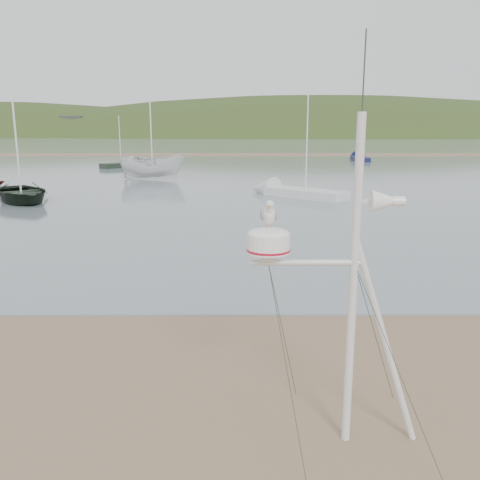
{
  "coord_description": "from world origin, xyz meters",
  "views": [
    {
      "loc": [
        2.53,
        -7.03,
        4.28
      ],
      "look_at": [
        2.55,
        1.0,
        2.48
      ],
      "focal_mm": 38.0,
      "sensor_mm": 36.0,
      "label": 1
    }
  ],
  "objects_px": {
    "sailboat_blue_far": "(358,158)",
    "boat_dark": "(18,155)",
    "sailboat_dark_mid": "(132,164)",
    "boat_white": "(152,146)",
    "sailboat_white_near": "(282,191)",
    "mast_rig": "(346,354)"
  },
  "relations": [
    {
      "from": "boat_dark",
      "to": "sailboat_dark_mid",
      "type": "distance_m",
      "value": 25.72
    },
    {
      "from": "mast_rig",
      "to": "sailboat_dark_mid",
      "type": "height_order",
      "value": "mast_rig"
    },
    {
      "from": "mast_rig",
      "to": "sailboat_dark_mid",
      "type": "distance_m",
      "value": 49.69
    },
    {
      "from": "mast_rig",
      "to": "boat_dark",
      "type": "distance_m",
      "value": 26.38
    },
    {
      "from": "sailboat_blue_far",
      "to": "sailboat_dark_mid",
      "type": "bearing_deg",
      "value": -156.73
    },
    {
      "from": "mast_rig",
      "to": "sailboat_white_near",
      "type": "xyz_separation_m",
      "value": [
        1.3,
        25.52,
        -1.0
      ]
    },
    {
      "from": "mast_rig",
      "to": "boat_white",
      "type": "height_order",
      "value": "mast_rig"
    },
    {
      "from": "mast_rig",
      "to": "boat_white",
      "type": "relative_size",
      "value": 1.02
    },
    {
      "from": "sailboat_dark_mid",
      "to": "boat_white",
      "type": "bearing_deg",
      "value": -71.53
    },
    {
      "from": "boat_dark",
      "to": "sailboat_dark_mid",
      "type": "height_order",
      "value": "boat_dark"
    },
    {
      "from": "sailboat_dark_mid",
      "to": "sailboat_blue_far",
      "type": "distance_m",
      "value": 28.94
    },
    {
      "from": "sailboat_blue_far",
      "to": "boat_dark",
      "type": "bearing_deg",
      "value": -126.8
    },
    {
      "from": "sailboat_dark_mid",
      "to": "sailboat_blue_far",
      "type": "relative_size",
      "value": 0.77
    },
    {
      "from": "sailboat_white_near",
      "to": "mast_rig",
      "type": "bearing_deg",
      "value": -92.92
    },
    {
      "from": "boat_dark",
      "to": "sailboat_dark_mid",
      "type": "relative_size",
      "value": 0.94
    },
    {
      "from": "mast_rig",
      "to": "sailboat_dark_mid",
      "type": "xyz_separation_m",
      "value": [
        -12.68,
        48.03,
        -1.0
      ]
    },
    {
      "from": "boat_dark",
      "to": "boat_white",
      "type": "distance_m",
      "value": 13.98
    },
    {
      "from": "boat_dark",
      "to": "sailboat_white_near",
      "type": "xyz_separation_m",
      "value": [
        15.08,
        3.07,
        -2.42
      ]
    },
    {
      "from": "mast_rig",
      "to": "boat_white",
      "type": "distance_m",
      "value": 36.4
    },
    {
      "from": "mast_rig",
      "to": "sailboat_blue_far",
      "type": "xyz_separation_m",
      "value": [
        13.9,
        59.47,
        -1.01
      ]
    },
    {
      "from": "mast_rig",
      "to": "sailboat_white_near",
      "type": "relative_size",
      "value": 0.79
    },
    {
      "from": "boat_dark",
      "to": "mast_rig",
      "type": "bearing_deg",
      "value": -93.81
    }
  ]
}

